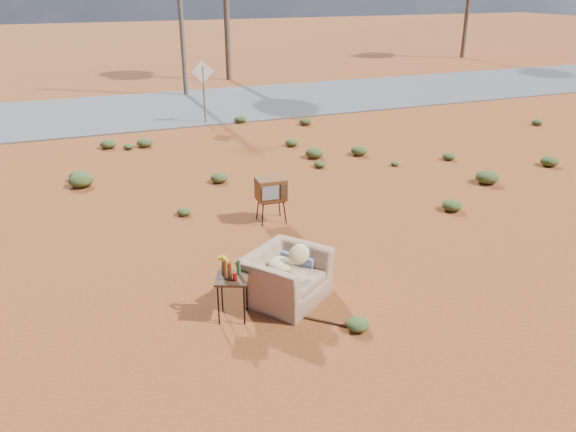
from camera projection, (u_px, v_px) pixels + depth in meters
name	position (u px, v px, depth m)	size (l,w,h in m)	color
ground	(295.00, 286.00, 9.32)	(140.00, 140.00, 0.00)	#94411D
highway	(150.00, 109.00, 22.16)	(140.00, 7.00, 0.04)	#565659
armchair	(288.00, 268.00, 8.84)	(1.56, 1.57, 1.07)	#9B7354
tv_unit	(271.00, 190.00, 11.58)	(0.62, 0.51, 0.95)	black
side_table	(230.00, 275.00, 8.22)	(0.62, 0.62, 0.96)	#322112
rusty_bar	(316.00, 320.00, 8.35)	(0.04, 0.04, 1.43)	#4D2514
road_sign	(203.00, 80.00, 19.53)	(0.78, 0.06, 2.19)	brown
scrub_patch	(187.00, 197.00, 12.76)	(17.49, 8.07, 0.33)	#455324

